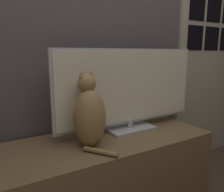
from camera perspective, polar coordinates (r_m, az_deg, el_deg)
wall_back at (r=1.63m, az=-7.41°, el=18.78°), size 4.80×0.05×2.60m
tv_stand at (r=1.56m, az=-1.64°, el=-20.25°), size 1.42×0.54×0.53m
tv at (r=1.54m, az=4.73°, el=1.66°), size 1.11×0.21×0.58m
cat at (r=1.29m, az=-5.94°, el=-5.07°), size 0.20×0.31×0.46m
door at (r=2.44m, az=23.96°, el=9.42°), size 0.84×0.04×2.05m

